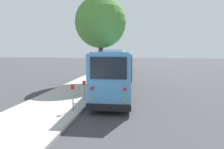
{
  "coord_description": "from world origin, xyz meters",
  "views": [
    {
      "loc": [
        -14.17,
        -1.4,
        3.39
      ],
      "look_at": [
        1.59,
        0.97,
        1.3
      ],
      "focal_mm": 28.0,
      "sensor_mm": 36.0,
      "label": 1
    }
  ],
  "objects_px": {
    "parked_sedan_black": "(126,70)",
    "sign_post_far": "(84,90)",
    "shuttle_bus": "(116,70)",
    "street_tree": "(101,19)",
    "sign_post_near": "(73,97)",
    "parked_sedan_tan": "(127,67)"
  },
  "relations": [
    {
      "from": "parked_sedan_black",
      "to": "sign_post_far",
      "type": "distance_m",
      "value": 16.43
    },
    {
      "from": "shuttle_bus",
      "to": "street_tree",
      "type": "bearing_deg",
      "value": 24.19
    },
    {
      "from": "parked_sedan_black",
      "to": "sign_post_near",
      "type": "height_order",
      "value": "sign_post_near"
    },
    {
      "from": "shuttle_bus",
      "to": "sign_post_far",
      "type": "relative_size",
      "value": 8.31
    },
    {
      "from": "street_tree",
      "to": "sign_post_near",
      "type": "height_order",
      "value": "street_tree"
    },
    {
      "from": "shuttle_bus",
      "to": "parked_sedan_tan",
      "type": "bearing_deg",
      "value": -1.77
    },
    {
      "from": "shuttle_bus",
      "to": "parked_sedan_black",
      "type": "relative_size",
      "value": 2.65
    },
    {
      "from": "sign_post_near",
      "to": "sign_post_far",
      "type": "bearing_deg",
      "value": 0.0
    },
    {
      "from": "parked_sedan_tan",
      "to": "street_tree",
      "type": "relative_size",
      "value": 0.45
    },
    {
      "from": "shuttle_bus",
      "to": "sign_post_near",
      "type": "height_order",
      "value": "shuttle_bus"
    },
    {
      "from": "parked_sedan_tan",
      "to": "sign_post_far",
      "type": "bearing_deg",
      "value": 178.71
    },
    {
      "from": "parked_sedan_tan",
      "to": "street_tree",
      "type": "distance_m",
      "value": 15.73
    },
    {
      "from": "street_tree",
      "to": "sign_post_far",
      "type": "relative_size",
      "value": 7.24
    },
    {
      "from": "shuttle_bus",
      "to": "parked_sedan_tan",
      "type": "relative_size",
      "value": 2.53
    },
    {
      "from": "shuttle_bus",
      "to": "parked_sedan_tan",
      "type": "height_order",
      "value": "shuttle_bus"
    },
    {
      "from": "parked_sedan_tan",
      "to": "sign_post_near",
      "type": "xyz_separation_m",
      "value": [
        -23.8,
        1.43,
        0.29
      ]
    },
    {
      "from": "shuttle_bus",
      "to": "street_tree",
      "type": "height_order",
      "value": "street_tree"
    },
    {
      "from": "parked_sedan_tan",
      "to": "sign_post_near",
      "type": "bearing_deg",
      "value": 179.03
    },
    {
      "from": "parked_sedan_tan",
      "to": "sign_post_far",
      "type": "distance_m",
      "value": 21.8
    },
    {
      "from": "shuttle_bus",
      "to": "street_tree",
      "type": "relative_size",
      "value": 1.15
    },
    {
      "from": "parked_sedan_black",
      "to": "sign_post_near",
      "type": "distance_m",
      "value": 18.47
    },
    {
      "from": "parked_sedan_black",
      "to": "sign_post_near",
      "type": "xyz_separation_m",
      "value": [
        -18.4,
        1.6,
        0.32
      ]
    }
  ]
}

